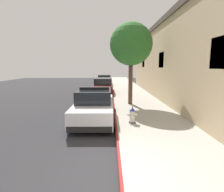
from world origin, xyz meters
TOP-DOWN VIEW (x-y plane):
  - ground_plane at (-4.29, 10.00)m, footprint 32.20×60.00m
  - sidewalk_pavement at (1.71, 10.00)m, footprint 3.41×60.00m
  - curb_painted_edge at (-0.04, 10.00)m, footprint 0.08×60.00m
  - storefront_building at (6.75, 9.65)m, footprint 6.92×26.77m
  - police_cruiser at (-1.10, 5.10)m, footprint 1.94×4.84m
  - parked_car_silver_ahead at (-1.02, 14.18)m, footprint 1.94×4.84m
  - parked_car_dark_far at (-1.11, 21.38)m, footprint 1.94×4.84m
  - fire_hydrant at (0.70, 4.01)m, footprint 0.44×0.40m
  - street_tree at (1.06, 8.32)m, footprint 2.77×2.77m

SIDE VIEW (x-z plane):
  - ground_plane at x=-4.29m, z-range -0.20..0.00m
  - sidewalk_pavement at x=1.71m, z-range 0.00..0.17m
  - curb_painted_edge at x=-0.04m, z-range 0.00..0.17m
  - fire_hydrant at x=0.70m, z-range 0.14..0.90m
  - parked_car_silver_ahead at x=-1.02m, z-range -0.04..1.52m
  - parked_car_dark_far at x=-1.11m, z-range -0.04..1.52m
  - police_cruiser at x=-1.10m, z-range -0.10..1.58m
  - storefront_building at x=6.75m, z-range 0.01..6.14m
  - street_tree at x=1.06m, z-range 1.43..6.79m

